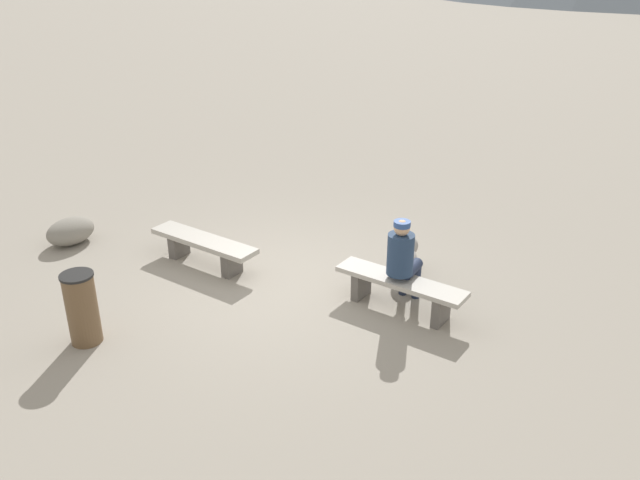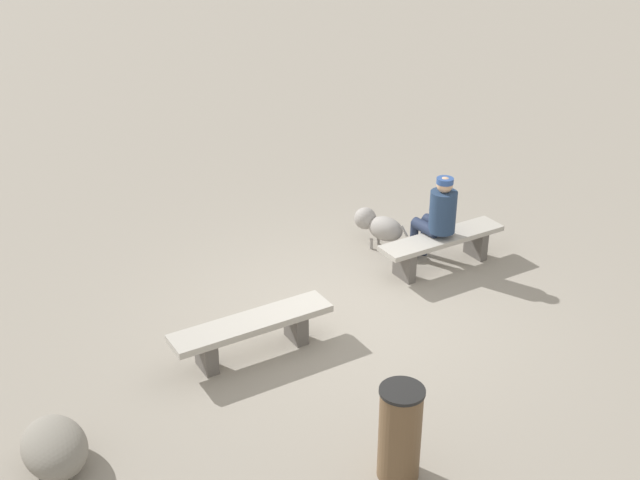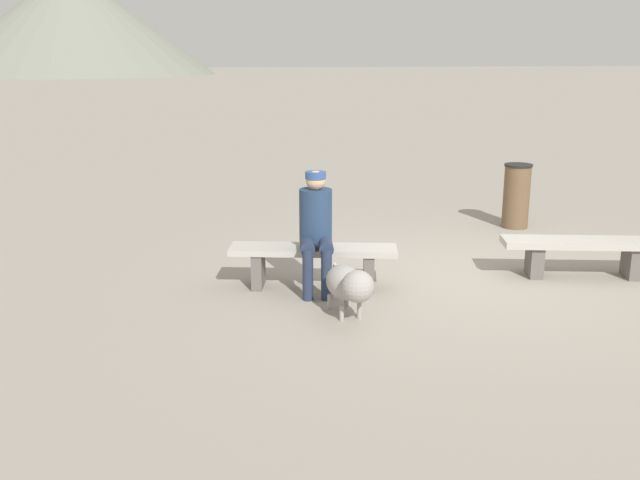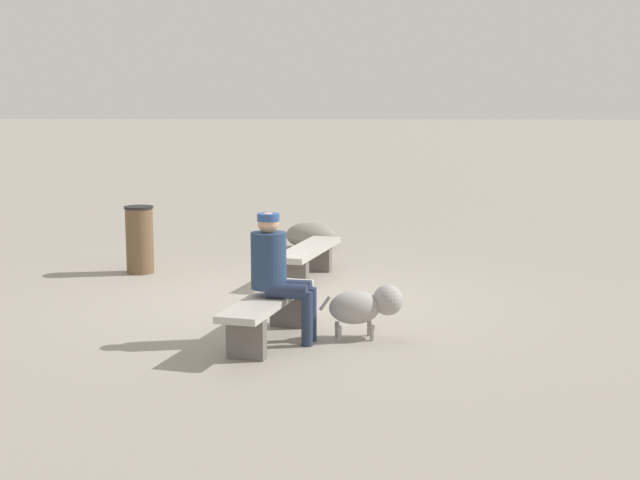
{
  "view_description": "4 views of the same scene",
  "coord_description": "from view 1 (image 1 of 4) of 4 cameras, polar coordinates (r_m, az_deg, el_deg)",
  "views": [
    {
      "loc": [
        3.71,
        -7.3,
        4.5
      ],
      "look_at": [
        0.23,
        0.84,
        0.4
      ],
      "focal_mm": 37.11,
      "sensor_mm": 36.0,
      "label": 1
    },
    {
      "loc": [
        -5.71,
        -5.65,
        4.98
      ],
      "look_at": [
        0.27,
        0.82,
        0.59
      ],
      "focal_mm": 44.71,
      "sensor_mm": 36.0,
      "label": 2
    },
    {
      "loc": [
        2.78,
        7.26,
        2.47
      ],
      "look_at": [
        1.7,
        0.46,
        0.63
      ],
      "focal_mm": 40.02,
      "sensor_mm": 36.0,
      "label": 3
    },
    {
      "loc": [
        9.82,
        1.2,
        2.31
      ],
      "look_at": [
        0.71,
        0.47,
        0.85
      ],
      "focal_mm": 48.64,
      "sensor_mm": 36.0,
      "label": 4
    }
  ],
  "objects": [
    {
      "name": "boulder",
      "position": [
        11.24,
        -20.71,
        0.72
      ],
      "size": [
        0.71,
        0.9,
        0.42
      ],
      "primitive_type": "ellipsoid",
      "rotation": [
        0.0,
        0.0,
        2.94
      ],
      "color": "gray",
      "rests_on": "ground"
    },
    {
      "name": "seated_person",
      "position": [
        8.57,
        7.14,
        -1.42
      ],
      "size": [
        0.39,
        0.63,
        1.27
      ],
      "rotation": [
        0.0,
        0.0,
        -0.11
      ],
      "color": "navy",
      "rests_on": "ground"
    },
    {
      "name": "trash_bin",
      "position": [
        8.39,
        -19.84,
        -5.56
      ],
      "size": [
        0.39,
        0.39,
        0.92
      ],
      "color": "brown",
      "rests_on": "ground"
    },
    {
      "name": "dog",
      "position": [
        9.53,
        7.44,
        -1.28
      ],
      "size": [
        0.42,
        0.83,
        0.53
      ],
      "rotation": [
        0.0,
        0.0,
        1.76
      ],
      "color": "gray",
      "rests_on": "ground"
    },
    {
      "name": "bench_right",
      "position": [
        8.68,
        6.94,
        -4.06
      ],
      "size": [
        1.82,
        0.75,
        0.45
      ],
      "rotation": [
        0.0,
        0.0,
        -0.21
      ],
      "color": "#605B56",
      "rests_on": "ground"
    },
    {
      "name": "bench_left",
      "position": [
        9.93,
        -9.98,
        -0.48
      ],
      "size": [
        1.85,
        0.76,
        0.43
      ],
      "rotation": [
        0.0,
        0.0,
        -0.21
      ],
      "color": "#605B56",
      "rests_on": "ground"
    },
    {
      "name": "ground",
      "position": [
        9.36,
        -3.33,
        -4.14
      ],
      "size": [
        210.0,
        210.0,
        0.06
      ],
      "primitive_type": "cube",
      "color": "gray"
    }
  ]
}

